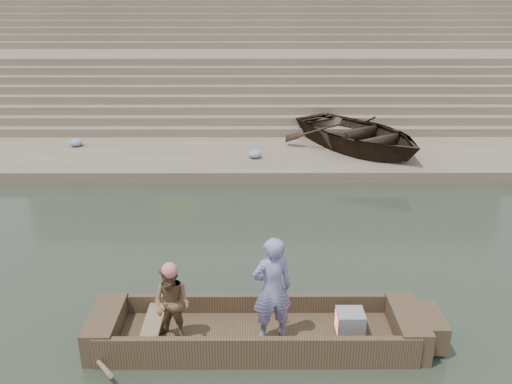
{
  "coord_description": "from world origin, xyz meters",
  "views": [
    {
      "loc": [
        -0.75,
        -9.09,
        5.75
      ],
      "look_at": [
        -0.71,
        1.91,
        1.4
      ],
      "focal_mm": 37.26,
      "sensor_mm": 36.0,
      "label": 1
    }
  ],
  "objects_px": {
    "standing_man": "(272,289)",
    "rowing_man": "(172,304)",
    "main_rowboat": "(257,338)",
    "television": "(349,322)",
    "beached_rowboat": "(359,134)"
  },
  "relations": [
    {
      "from": "standing_man",
      "to": "rowing_man",
      "type": "xyz_separation_m",
      "value": [
        -1.63,
        -0.06,
        -0.24
      ]
    },
    {
      "from": "standing_man",
      "to": "rowing_man",
      "type": "height_order",
      "value": "standing_man"
    },
    {
      "from": "main_rowboat",
      "to": "standing_man",
      "type": "relative_size",
      "value": 2.71
    },
    {
      "from": "rowing_man",
      "to": "television",
      "type": "height_order",
      "value": "rowing_man"
    },
    {
      "from": "standing_man",
      "to": "television",
      "type": "xyz_separation_m",
      "value": [
        1.31,
        0.12,
        -0.72
      ]
    },
    {
      "from": "rowing_man",
      "to": "beached_rowboat",
      "type": "height_order",
      "value": "rowing_man"
    },
    {
      "from": "standing_man",
      "to": "rowing_man",
      "type": "distance_m",
      "value": 1.64
    },
    {
      "from": "standing_man",
      "to": "beached_rowboat",
      "type": "height_order",
      "value": "standing_man"
    },
    {
      "from": "main_rowboat",
      "to": "television",
      "type": "relative_size",
      "value": 10.87
    },
    {
      "from": "television",
      "to": "beached_rowboat",
      "type": "bearing_deg",
      "value": 78.92
    },
    {
      "from": "standing_man",
      "to": "beached_rowboat",
      "type": "relative_size",
      "value": 0.35
    },
    {
      "from": "main_rowboat",
      "to": "standing_man",
      "type": "bearing_deg",
      "value": -25.6
    },
    {
      "from": "rowing_man",
      "to": "television",
      "type": "bearing_deg",
      "value": 27.02
    },
    {
      "from": "television",
      "to": "beached_rowboat",
      "type": "xyz_separation_m",
      "value": [
        1.97,
        10.06,
        0.52
      ]
    },
    {
      "from": "main_rowboat",
      "to": "standing_man",
      "type": "distance_m",
      "value": 1.07
    }
  ]
}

